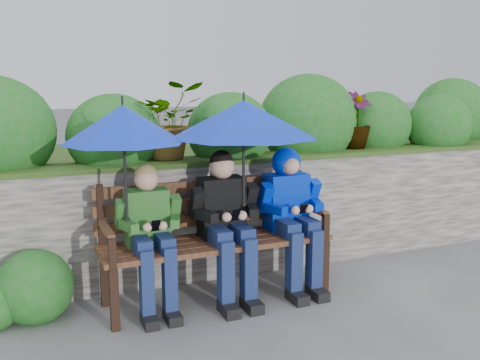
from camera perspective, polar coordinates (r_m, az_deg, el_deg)
name	(u,v)px	position (r m, az deg, el deg)	size (l,w,h in m)	color
ground	(245,303)	(4.23, 0.54, -12.99)	(60.00, 60.00, 0.00)	#555555
garden_backdrop	(178,184)	(5.44, -6.63, -0.45)	(8.00, 2.87, 1.80)	#55534E
park_bench	(213,231)	(4.19, -2.87, -5.48)	(1.77, 0.52, 0.94)	black
boy_left	(150,230)	(3.95, -9.54, -5.25)	(0.47, 0.54, 1.10)	#276B25
boy_middle	(226,218)	(4.11, -1.49, -4.09)	(0.52, 0.60, 1.17)	black
boy_right	(291,206)	(4.34, 5.49, -2.79)	(0.51, 0.62, 1.16)	#0008C7
umbrella_left	(123,124)	(3.75, -12.35, 5.82)	(0.85, 0.85, 0.89)	#0C2FD8
umbrella_right	(244,119)	(4.03, 0.39, 6.54)	(1.15, 1.15, 0.88)	#0C2FD8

